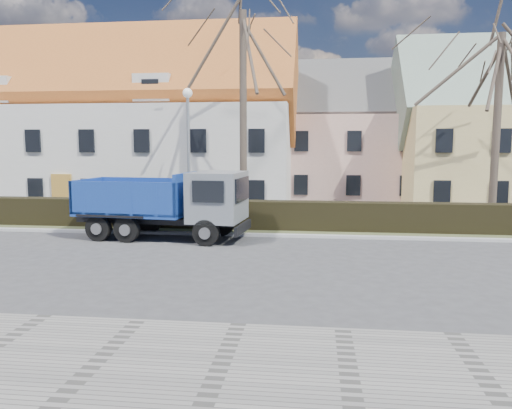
# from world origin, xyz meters

# --- Properties ---
(ground) EXTENTS (120.00, 120.00, 0.00)m
(ground) POSITION_xyz_m (0.00, 0.00, 0.00)
(ground) COLOR #3D3D3F
(sidewalk_near) EXTENTS (80.00, 5.00, 0.08)m
(sidewalk_near) POSITION_xyz_m (0.00, -8.50, 0.04)
(sidewalk_near) COLOR gray
(sidewalk_near) RESTS_ON ground
(curb_far) EXTENTS (80.00, 0.30, 0.12)m
(curb_far) POSITION_xyz_m (0.00, 4.60, 0.06)
(curb_far) COLOR #AEADAD
(curb_far) RESTS_ON ground
(grass_strip) EXTENTS (80.00, 3.00, 0.10)m
(grass_strip) POSITION_xyz_m (0.00, 6.20, 0.05)
(grass_strip) COLOR #434B2A
(grass_strip) RESTS_ON ground
(hedge) EXTENTS (60.00, 0.90, 1.30)m
(hedge) POSITION_xyz_m (0.00, 6.00, 0.65)
(hedge) COLOR black
(hedge) RESTS_ON ground
(building_white) EXTENTS (26.80, 10.80, 9.50)m
(building_white) POSITION_xyz_m (-13.00, 16.00, 4.75)
(building_white) COLOR silver
(building_white) RESTS_ON ground
(building_pink) EXTENTS (10.80, 8.80, 8.00)m
(building_pink) POSITION_xyz_m (4.00, 20.00, 4.00)
(building_pink) COLOR #D5A597
(building_pink) RESTS_ON ground
(tree_1) EXTENTS (9.20, 9.20, 12.65)m
(tree_1) POSITION_xyz_m (-2.00, 8.50, 6.33)
(tree_1) COLOR #453A30
(tree_1) RESTS_ON ground
(tree_2) EXTENTS (8.00, 8.00, 11.00)m
(tree_2) POSITION_xyz_m (10.00, 8.50, 5.50)
(tree_2) COLOR #453A30
(tree_2) RESTS_ON ground
(dump_truck) EXTENTS (7.52, 3.40, 2.92)m
(dump_truck) POSITION_xyz_m (-4.96, 3.70, 1.46)
(dump_truck) COLOR navy
(dump_truck) RESTS_ON ground
(streetlight) EXTENTS (0.52, 0.52, 6.62)m
(streetlight) POSITION_xyz_m (-4.42, 7.00, 3.31)
(streetlight) COLOR #9A9DA1
(streetlight) RESTS_ON ground
(cart_frame) EXTENTS (0.85, 0.69, 0.67)m
(cart_frame) POSITION_xyz_m (-2.84, 4.10, 0.34)
(cart_frame) COLOR silver
(cart_frame) RESTS_ON ground
(parked_car_a) EXTENTS (4.23, 2.31, 1.36)m
(parked_car_a) POSITION_xyz_m (-8.86, 9.93, 0.68)
(parked_car_a) COLOR black
(parked_car_a) RESTS_ON ground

